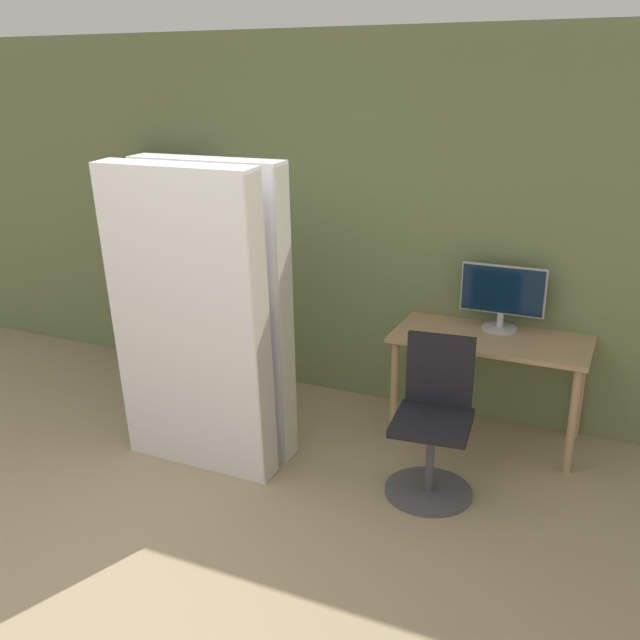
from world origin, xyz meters
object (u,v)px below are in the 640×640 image
office_chair (433,431)px  mattress_far (217,310)px  mattress_near (190,324)px  monitor (502,295)px  bookshelf (164,269)px

office_chair → mattress_far: mattress_far is taller
office_chair → mattress_near: bearing=-166.4°
monitor → mattress_near: bearing=-140.5°
mattress_near → office_chair: bearing=13.6°
mattress_near → mattress_far: size_ratio=1.00×
office_chair → monitor: bearing=80.0°
bookshelf → monitor: bearing=-0.4°
mattress_near → mattress_far: (0.00, 0.30, -0.00)m
mattress_near → mattress_far: mattress_near is taller
bookshelf → mattress_far: (1.17, -1.04, 0.10)m
office_chair → bookshelf: bookshelf is taller
office_chair → mattress_near: mattress_near is taller
bookshelf → mattress_far: size_ratio=0.92×
monitor → bookshelf: bookshelf is taller
monitor → mattress_far: mattress_far is taller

